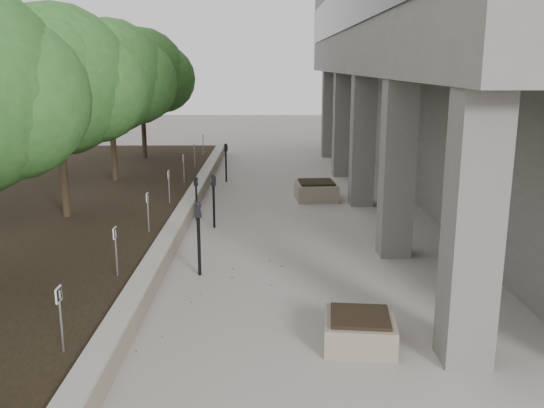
{
  "coord_description": "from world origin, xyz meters",
  "views": [
    {
      "loc": [
        0.51,
        -6.98,
        4.29
      ],
      "look_at": [
        0.59,
        6.71,
        1.04
      ],
      "focal_mm": 38.76,
      "sensor_mm": 36.0,
      "label": 1
    }
  ],
  "objects_px": {
    "crabapple_tree_5": "(142,94)",
    "parking_meter_2": "(199,239)",
    "parking_meter_4": "(196,198)",
    "crabapple_tree_4": "(111,101)",
    "parking_meter_3": "(214,201)",
    "planter_front": "(360,330)",
    "planter_back": "(316,190)",
    "parking_meter_5": "(226,163)",
    "crabapple_tree_3": "(59,112)"
  },
  "relations": [
    {
      "from": "crabapple_tree_4",
      "to": "planter_back",
      "type": "xyz_separation_m",
      "value": [
        6.86,
        -1.29,
        -2.81
      ]
    },
    {
      "from": "parking_meter_4",
      "to": "parking_meter_3",
      "type": "bearing_deg",
      "value": -41.27
    },
    {
      "from": "parking_meter_2",
      "to": "planter_back",
      "type": "height_order",
      "value": "parking_meter_2"
    },
    {
      "from": "parking_meter_4",
      "to": "crabapple_tree_4",
      "type": "bearing_deg",
      "value": 143.06
    },
    {
      "from": "crabapple_tree_3",
      "to": "planter_front",
      "type": "distance_m",
      "value": 9.81
    },
    {
      "from": "parking_meter_3",
      "to": "planter_back",
      "type": "height_order",
      "value": "parking_meter_3"
    },
    {
      "from": "parking_meter_2",
      "to": "parking_meter_4",
      "type": "distance_m",
      "value": 4.52
    },
    {
      "from": "parking_meter_3",
      "to": "planter_front",
      "type": "distance_m",
      "value": 7.46
    },
    {
      "from": "parking_meter_3",
      "to": "parking_meter_5",
      "type": "bearing_deg",
      "value": 70.0
    },
    {
      "from": "crabapple_tree_3",
      "to": "crabapple_tree_5",
      "type": "relative_size",
      "value": 1.0
    },
    {
      "from": "crabapple_tree_4",
      "to": "parking_meter_2",
      "type": "height_order",
      "value": "crabapple_tree_4"
    },
    {
      "from": "planter_front",
      "to": "crabapple_tree_5",
      "type": "bearing_deg",
      "value": 112.15
    },
    {
      "from": "crabapple_tree_4",
      "to": "parking_meter_4",
      "type": "distance_m",
      "value": 5.66
    },
    {
      "from": "parking_meter_4",
      "to": "crabapple_tree_3",
      "type": "bearing_deg",
      "value": -148.28
    },
    {
      "from": "crabapple_tree_5",
      "to": "crabapple_tree_3",
      "type": "bearing_deg",
      "value": -90.0
    },
    {
      "from": "parking_meter_3",
      "to": "parking_meter_5",
      "type": "relative_size",
      "value": 1.0
    },
    {
      "from": "parking_meter_2",
      "to": "planter_front",
      "type": "bearing_deg",
      "value": -44.54
    },
    {
      "from": "parking_meter_2",
      "to": "planter_back",
      "type": "bearing_deg",
      "value": 70.39
    },
    {
      "from": "crabapple_tree_5",
      "to": "planter_front",
      "type": "relative_size",
      "value": 5.0
    },
    {
      "from": "parking_meter_2",
      "to": "parking_meter_3",
      "type": "height_order",
      "value": "parking_meter_2"
    },
    {
      "from": "crabapple_tree_3",
      "to": "parking_meter_2",
      "type": "bearing_deg",
      "value": -41.02
    },
    {
      "from": "crabapple_tree_4",
      "to": "parking_meter_5",
      "type": "height_order",
      "value": "crabapple_tree_4"
    },
    {
      "from": "parking_meter_2",
      "to": "planter_front",
      "type": "relative_size",
      "value": 1.45
    },
    {
      "from": "crabapple_tree_5",
      "to": "parking_meter_2",
      "type": "height_order",
      "value": "crabapple_tree_5"
    },
    {
      "from": "crabapple_tree_4",
      "to": "planter_front",
      "type": "relative_size",
      "value": 5.0
    },
    {
      "from": "crabapple_tree_4",
      "to": "crabapple_tree_5",
      "type": "bearing_deg",
      "value": 90.0
    },
    {
      "from": "planter_back",
      "to": "crabapple_tree_3",
      "type": "bearing_deg",
      "value": -151.61
    },
    {
      "from": "parking_meter_4",
      "to": "planter_back",
      "type": "bearing_deg",
      "value": 48.87
    },
    {
      "from": "crabapple_tree_3",
      "to": "planter_back",
      "type": "relative_size",
      "value": 4.16
    },
    {
      "from": "parking_meter_5",
      "to": "planter_back",
      "type": "height_order",
      "value": "parking_meter_5"
    },
    {
      "from": "crabapple_tree_4",
      "to": "planter_back",
      "type": "distance_m",
      "value": 7.53
    },
    {
      "from": "crabapple_tree_3",
      "to": "planter_back",
      "type": "xyz_separation_m",
      "value": [
        6.86,
        3.71,
        -2.81
      ]
    },
    {
      "from": "crabapple_tree_4",
      "to": "parking_meter_2",
      "type": "xyz_separation_m",
      "value": [
        3.87,
        -8.36,
        -2.33
      ]
    },
    {
      "from": "planter_front",
      "to": "planter_back",
      "type": "relative_size",
      "value": 0.83
    },
    {
      "from": "parking_meter_3",
      "to": "crabapple_tree_4",
      "type": "bearing_deg",
      "value": 108.31
    },
    {
      "from": "crabapple_tree_4",
      "to": "parking_meter_3",
      "type": "height_order",
      "value": "crabapple_tree_4"
    },
    {
      "from": "parking_meter_2",
      "to": "parking_meter_3",
      "type": "distance_m",
      "value": 3.69
    },
    {
      "from": "parking_meter_4",
      "to": "planter_back",
      "type": "height_order",
      "value": "parking_meter_4"
    },
    {
      "from": "crabapple_tree_3",
      "to": "crabapple_tree_4",
      "type": "relative_size",
      "value": 1.0
    },
    {
      "from": "crabapple_tree_3",
      "to": "parking_meter_5",
      "type": "xyz_separation_m",
      "value": [
        3.71,
        6.69,
        -2.39
      ]
    },
    {
      "from": "crabapple_tree_5",
      "to": "parking_meter_4",
      "type": "height_order",
      "value": "crabapple_tree_5"
    },
    {
      "from": "planter_back",
      "to": "parking_meter_5",
      "type": "bearing_deg",
      "value": 136.49
    },
    {
      "from": "crabapple_tree_5",
      "to": "parking_meter_4",
      "type": "relative_size",
      "value": 4.33
    },
    {
      "from": "parking_meter_5",
      "to": "crabapple_tree_5",
      "type": "bearing_deg",
      "value": 116.5
    },
    {
      "from": "parking_meter_5",
      "to": "planter_front",
      "type": "distance_m",
      "value": 13.58
    },
    {
      "from": "crabapple_tree_4",
      "to": "parking_meter_3",
      "type": "distance_m",
      "value": 6.5
    },
    {
      "from": "parking_meter_3",
      "to": "planter_back",
      "type": "relative_size",
      "value": 1.12
    },
    {
      "from": "crabapple_tree_5",
      "to": "parking_meter_5",
      "type": "relative_size",
      "value": 3.74
    },
    {
      "from": "parking_meter_3",
      "to": "planter_back",
      "type": "bearing_deg",
      "value": 27.05
    },
    {
      "from": "crabapple_tree_5",
      "to": "planter_front",
      "type": "distance_m",
      "value": 18.08
    }
  ]
}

